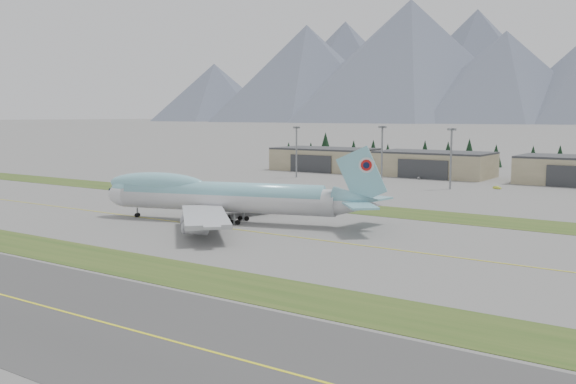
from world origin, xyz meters
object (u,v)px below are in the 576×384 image
Objects in this scene: boeing_747_freighter at (223,196)px; service_vehicle_a at (419,179)px; hangar_left at (325,159)px; hangar_center at (434,164)px; service_vehicle_b at (497,189)px.

service_vehicle_a is at bearing 74.35° from boeing_747_freighter.
boeing_747_freighter is at bearing -68.51° from hangar_left.
service_vehicle_b is at bearing -41.81° from hangar_center.
service_vehicle_a is at bearing -15.68° from hangar_left.
hangar_left is 1.00× the size of hangar_center.
service_vehicle_a is 41.16m from service_vehicle_b.
hangar_center is (55.00, 0.00, 0.00)m from hangar_left.
service_vehicle_a is at bearing 88.90° from service_vehicle_b.
boeing_747_freighter is 143.15m from hangar_center.
hangar_center is 16.19m from service_vehicle_a.
service_vehicle_a is at bearing -92.42° from hangar_center.
hangar_left reaches higher than service_vehicle_b.
hangar_center is at bearing 0.00° from hangar_left.
hangar_left is 55.00m from hangar_center.
hangar_left is 56.71m from service_vehicle_a.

